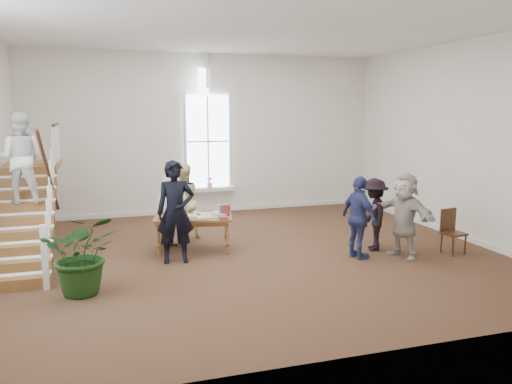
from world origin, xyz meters
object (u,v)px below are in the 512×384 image
object	(u,v)px
person_yellow	(183,202)
woman_cluster_c	(404,215)
woman_cluster_a	(359,218)
floor_plant	(83,254)
elderly_woman	(172,209)
side_chair	(451,229)
library_table	(194,220)
police_officer	(176,212)
woman_cluster_b	(374,214)

from	to	relation	value
person_yellow	woman_cluster_c	distance (m)	4.88
woman_cluster_a	floor_plant	bearing A→B (deg)	85.24
elderly_woman	person_yellow	world-z (taller)	person_yellow
elderly_woman	woman_cluster_c	bearing A→B (deg)	150.78
elderly_woman	side_chair	bearing A→B (deg)	155.60
library_table	side_chair	size ratio (longest dim) A/B	1.87
person_yellow	police_officer	bearing A→B (deg)	62.87
police_officer	person_yellow	size ratio (longest dim) A/B	1.15
person_yellow	floor_plant	distance (m)	3.65
woman_cluster_b	police_officer	bearing A→B (deg)	-74.39
woman_cluster_a	woman_cluster_b	xyz separation A→B (m)	(0.60, 0.45, -0.06)
woman_cluster_c	side_chair	size ratio (longest dim) A/B	1.87
person_yellow	woman_cluster_b	bearing A→B (deg)	136.36
elderly_woman	woman_cluster_b	xyz separation A→B (m)	(4.03, -1.60, -0.05)
police_officer	floor_plant	distance (m)	2.12
police_officer	woman_cluster_a	world-z (taller)	police_officer
elderly_woman	woman_cluster_c	size ratio (longest dim) A/B	0.95
woman_cluster_a	side_chair	bearing A→B (deg)	-106.09
police_officer	person_yellow	bearing A→B (deg)	81.16
woman_cluster_a	woman_cluster_c	world-z (taller)	woman_cluster_c
elderly_woman	floor_plant	xyz separation A→B (m)	(-1.77, -2.50, -0.15)
woman_cluster_b	floor_plant	xyz separation A→B (m)	(-5.80, -0.90, -0.10)
woman_cluster_c	library_table	bearing A→B (deg)	-130.68
police_officer	elderly_woman	world-z (taller)	police_officer
police_officer	woman_cluster_b	bearing A→B (deg)	-0.83
library_table	woman_cluster_a	distance (m)	3.39
elderly_woman	woman_cluster_b	bearing A→B (deg)	156.58
library_table	person_yellow	bearing A→B (deg)	106.09
person_yellow	woman_cluster_a	size ratio (longest dim) A/B	1.05
person_yellow	side_chair	size ratio (longest dim) A/B	1.88
police_officer	woman_cluster_b	size ratio (longest dim) A/B	1.30
woman_cluster_a	woman_cluster_c	size ratio (longest dim) A/B	0.96
woman_cluster_b	floor_plant	bearing A→B (deg)	-60.69
woman_cluster_a	side_chair	world-z (taller)	woman_cluster_a
woman_cluster_a	woman_cluster_c	distance (m)	0.92
police_officer	side_chair	bearing A→B (deg)	-6.44
library_table	woman_cluster_a	world-z (taller)	woman_cluster_a
woman_cluster_a	woman_cluster_b	distance (m)	0.75
person_yellow	woman_cluster_b	size ratio (longest dim) A/B	1.13
elderly_woman	floor_plant	world-z (taller)	elderly_woman
woman_cluster_b	woman_cluster_c	bearing A→B (deg)	45.24
elderly_woman	woman_cluster_a	distance (m)	4.00
side_chair	floor_plant	bearing A→B (deg)	174.41
woman_cluster_a	woman_cluster_b	bearing A→B (deg)	-62.86
woman_cluster_c	side_chair	xyz separation A→B (m)	(1.13, -0.03, -0.35)
police_officer	person_yellow	world-z (taller)	police_officer
person_yellow	woman_cluster_c	bearing A→B (deg)	131.43
person_yellow	woman_cluster_a	distance (m)	4.04
police_officer	side_chair	xyz separation A→B (m)	(5.56, -1.03, -0.49)
person_yellow	floor_plant	size ratio (longest dim) A/B	1.30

